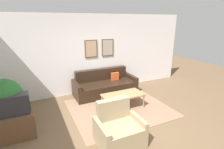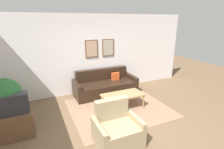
{
  "view_description": "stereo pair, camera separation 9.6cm",
  "coord_description": "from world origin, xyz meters",
  "px_view_note": "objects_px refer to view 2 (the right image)",
  "views": [
    {
      "loc": [
        -1.7,
        -3.16,
        2.49
      ],
      "look_at": [
        0.57,
        1.58,
        0.85
      ],
      "focal_mm": 28.0,
      "sensor_mm": 36.0,
      "label": 1
    },
    {
      "loc": [
        -1.61,
        -3.2,
        2.49
      ],
      "look_at": [
        0.57,
        1.58,
        0.85
      ],
      "focal_mm": 28.0,
      "sensor_mm": 36.0,
      "label": 2
    }
  ],
  "objects_px": {
    "couch": "(105,86)",
    "armchair": "(117,130)",
    "potted_plant_tall": "(4,97)",
    "coffee_table": "(123,95)",
    "tv": "(13,104)"
  },
  "relations": [
    {
      "from": "potted_plant_tall",
      "to": "armchair",
      "type": "bearing_deg",
      "value": -34.03
    },
    {
      "from": "couch",
      "to": "armchair",
      "type": "height_order",
      "value": "armchair"
    },
    {
      "from": "coffee_table",
      "to": "potted_plant_tall",
      "type": "xyz_separation_m",
      "value": [
        -2.93,
        0.12,
        0.45
      ]
    },
    {
      "from": "armchair",
      "to": "potted_plant_tall",
      "type": "distance_m",
      "value": 2.6
    },
    {
      "from": "couch",
      "to": "coffee_table",
      "type": "xyz_separation_m",
      "value": [
        0.05,
        -1.21,
        0.11
      ]
    },
    {
      "from": "couch",
      "to": "armchair",
      "type": "xyz_separation_m",
      "value": [
        -0.77,
        -2.51,
        0.01
      ]
    },
    {
      "from": "coffee_table",
      "to": "armchair",
      "type": "xyz_separation_m",
      "value": [
        -0.82,
        -1.3,
        -0.11
      ]
    },
    {
      "from": "couch",
      "to": "coffee_table",
      "type": "bearing_deg",
      "value": -87.42
    },
    {
      "from": "couch",
      "to": "coffee_table",
      "type": "relative_size",
      "value": 1.79
    },
    {
      "from": "couch",
      "to": "armchair",
      "type": "relative_size",
      "value": 2.36
    },
    {
      "from": "couch",
      "to": "coffee_table",
      "type": "distance_m",
      "value": 1.22
    },
    {
      "from": "armchair",
      "to": "coffee_table",
      "type": "bearing_deg",
      "value": 58.42
    },
    {
      "from": "tv",
      "to": "armchair",
      "type": "relative_size",
      "value": 0.68
    },
    {
      "from": "coffee_table",
      "to": "armchair",
      "type": "height_order",
      "value": "armchair"
    },
    {
      "from": "armchair",
      "to": "potted_plant_tall",
      "type": "bearing_deg",
      "value": 146.81
    }
  ]
}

